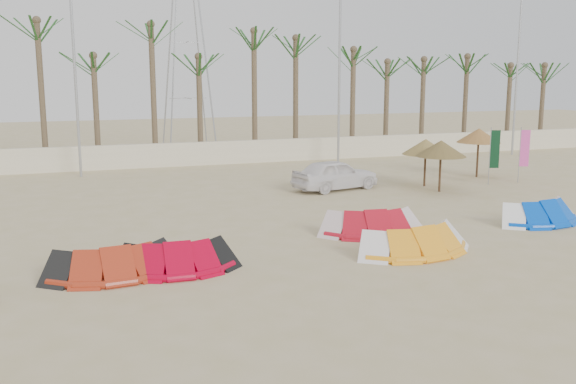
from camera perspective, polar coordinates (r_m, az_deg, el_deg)
name	(u,v)px	position (r m, az deg, el deg)	size (l,w,h in m)	color
ground	(371,288)	(15.72, 7.41, -8.46)	(120.00, 120.00, 0.00)	#C2AE8A
boundary_wall	(192,154)	(36.15, -8.52, 3.36)	(60.00, 0.30, 1.30)	beige
palm_line	(196,49)	(37.50, -8.20, 12.50)	(52.00, 4.00, 7.70)	brown
lamp_b	(75,59)	(33.24, -18.41, 11.18)	(1.25, 0.14, 11.00)	#A5A8AD
lamp_c	(340,61)	(36.40, 4.66, 11.57)	(1.25, 0.14, 11.00)	#A5A8AD
lamp_d	(518,62)	(42.72, 19.79, 10.84)	(1.25, 0.14, 11.00)	#A5A8AD
pylon	(190,152)	(42.26, -8.74, 3.50)	(3.00, 3.00, 14.00)	#A5A8AD
kite_red_left	(113,258)	(17.14, -15.27, -5.67)	(3.55, 1.82, 0.90)	#A22B14
kite_red_mid	(175,254)	(17.19, -10.06, -5.41)	(3.24, 1.61, 0.90)	#AF001E
kite_red_right	(369,220)	(20.90, 7.17, -2.47)	(3.52, 1.93, 0.90)	#B41021
kite_orange	(411,237)	(18.96, 10.85, -3.93)	(3.78, 1.95, 0.90)	#FF9F1B
kite_blue	(536,210)	(23.86, 21.18, -1.48)	(3.46, 1.88, 0.90)	#0046CF
parasol_left	(426,147)	(29.70, 12.15, 3.95)	(2.14, 2.14, 2.16)	#4C331E
parasol_mid	(441,149)	(28.42, 13.45, 3.78)	(2.18, 2.18, 2.25)	#4C331E
parasol_right	(479,136)	(32.94, 16.60, 4.83)	(2.14, 2.14, 2.42)	#4C331E
flag_pink	(523,150)	(32.02, 20.16, 3.56)	(0.43, 0.19, 2.63)	#A5A8AD
flag_green	(493,151)	(30.91, 17.77, 3.52)	(0.44, 0.18, 2.68)	#A5A8AD
car	(335,175)	(28.38, 4.23, 1.56)	(1.60, 3.98, 1.36)	white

